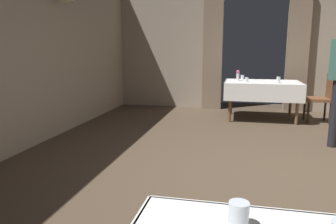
# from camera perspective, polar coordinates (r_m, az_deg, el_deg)

# --- Properties ---
(ground) EXTENTS (10.08, 10.08, 0.00)m
(ground) POSITION_cam_1_polar(r_m,az_deg,el_deg) (3.76, 16.48, -10.71)
(ground) COLOR #4C3D2D
(wall_back) EXTENTS (6.40, 0.27, 3.00)m
(wall_back) POSITION_cam_1_polar(r_m,az_deg,el_deg) (7.68, 15.02, 11.78)
(wall_back) COLOR gray
(wall_back) RESTS_ON ground
(dining_table_mid) EXTENTS (1.45, 1.05, 0.75)m
(dining_table_mid) POSITION_cam_1_polar(r_m,az_deg,el_deg) (6.62, 16.33, 4.34)
(dining_table_mid) COLOR brown
(dining_table_mid) RESTS_ON ground
(chair_mid_right) EXTENTS (0.44, 0.44, 0.93)m
(chair_mid_right) POSITION_cam_1_polar(r_m,az_deg,el_deg) (6.77, 25.69, 2.67)
(chair_mid_right) COLOR black
(chair_mid_right) RESTS_ON ground
(glass_near_d) EXTENTS (0.07, 0.07, 0.09)m
(glass_near_d) POSITION_cam_1_polar(r_m,az_deg,el_deg) (1.20, 12.39, -17.29)
(glass_near_d) COLOR silver
(glass_near_d) RESTS_ON dining_table_near
(flower_vase_mid) EXTENTS (0.07, 0.07, 0.21)m
(flower_vase_mid) POSITION_cam_1_polar(r_m,az_deg,el_deg) (6.65, 12.24, 6.41)
(flower_vase_mid) COLOR silver
(flower_vase_mid) RESTS_ON dining_table_mid
(glass_mid_b) EXTENTS (0.07, 0.07, 0.09)m
(glass_mid_b) POSITION_cam_1_polar(r_m,az_deg,el_deg) (6.97, 13.01, 6.00)
(glass_mid_b) COLOR silver
(glass_mid_b) RESTS_ON dining_table_mid
(glass_mid_c) EXTENTS (0.07, 0.07, 0.12)m
(glass_mid_c) POSITION_cam_1_polar(r_m,az_deg,el_deg) (6.40, 18.91, 5.40)
(glass_mid_c) COLOR silver
(glass_mid_c) RESTS_ON dining_table_mid
(glass_mid_d) EXTENTS (0.06, 0.06, 0.09)m
(glass_mid_d) POSITION_cam_1_polar(r_m,az_deg,el_deg) (6.39, 13.73, 5.56)
(glass_mid_d) COLOR silver
(glass_mid_d) RESTS_ON dining_table_mid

